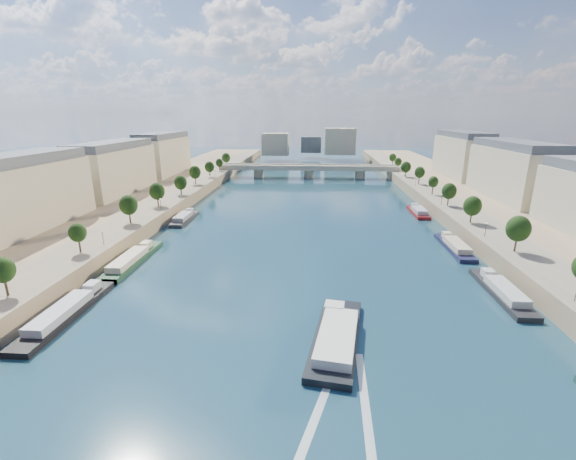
# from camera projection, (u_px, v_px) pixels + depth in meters

# --- Properties ---
(ground) EXTENTS (700.00, 700.00, 0.00)m
(ground) POSITION_uv_depth(u_px,v_px,m) (303.00, 234.00, 129.57)
(ground) COLOR #0B2934
(ground) RESTS_ON ground
(quay_left) EXTENTS (44.00, 520.00, 5.00)m
(quay_left) POSITION_uv_depth(u_px,v_px,m) (96.00, 223.00, 133.51)
(quay_left) COLOR #9E8460
(quay_left) RESTS_ON ground
(quay_right) EXTENTS (44.00, 520.00, 5.00)m
(quay_right) POSITION_uv_depth(u_px,v_px,m) (526.00, 231.00, 124.17)
(quay_right) COLOR #9E8460
(quay_right) RESTS_ON ground
(pave_left) EXTENTS (14.00, 520.00, 0.10)m
(pave_left) POSITION_uv_depth(u_px,v_px,m) (137.00, 217.00, 131.80)
(pave_left) COLOR gray
(pave_left) RESTS_ON quay_left
(pave_right) EXTENTS (14.00, 520.00, 0.10)m
(pave_right) POSITION_uv_depth(u_px,v_px,m) (479.00, 223.00, 124.41)
(pave_right) COLOR gray
(pave_right) RESTS_ON quay_right
(trees_left) EXTENTS (4.80, 268.80, 8.26)m
(trees_left) POSITION_uv_depth(u_px,v_px,m) (144.00, 200.00, 132.01)
(trees_left) COLOR #382B1E
(trees_left) RESTS_ON ground
(trees_right) EXTENTS (4.80, 268.80, 8.26)m
(trees_right) POSITION_uv_depth(u_px,v_px,m) (464.00, 200.00, 132.51)
(trees_right) COLOR #382B1E
(trees_right) RESTS_ON ground
(lamps_left) EXTENTS (0.36, 200.36, 4.28)m
(lamps_left) POSITION_uv_depth(u_px,v_px,m) (136.00, 217.00, 121.17)
(lamps_left) COLOR black
(lamps_left) RESTS_ON ground
(lamps_right) EXTENTS (0.36, 200.36, 4.28)m
(lamps_right) POSITION_uv_depth(u_px,v_px,m) (461.00, 211.00, 128.68)
(lamps_right) COLOR black
(lamps_right) RESTS_ON ground
(buildings_left) EXTENTS (16.00, 226.00, 23.20)m
(buildings_left) POSITION_uv_depth(u_px,v_px,m) (74.00, 177.00, 141.77)
(buildings_left) COLOR beige
(buildings_left) RESTS_ON ground
(buildings_right) EXTENTS (16.00, 226.00, 23.20)m
(buildings_right) POSITION_uv_depth(u_px,v_px,m) (555.00, 182.00, 130.75)
(buildings_right) COLOR beige
(buildings_right) RESTS_ON ground
(skyline) EXTENTS (79.00, 42.00, 22.00)m
(skyline) POSITION_uv_depth(u_px,v_px,m) (315.00, 143.00, 334.73)
(skyline) COLOR beige
(skyline) RESTS_ON ground
(bridge) EXTENTS (112.00, 12.00, 8.15)m
(bridge) POSITION_uv_depth(u_px,v_px,m) (309.00, 170.00, 242.29)
(bridge) COLOR #C1B79E
(bridge) RESTS_ON ground
(tour_barge) EXTENTS (11.56, 27.14, 3.68)m
(tour_barge) POSITION_uv_depth(u_px,v_px,m) (336.00, 336.00, 68.24)
(tour_barge) COLOR black
(tour_barge) RESTS_ON ground
(wake) EXTENTS (11.65, 26.03, 0.04)m
(wake) POSITION_uv_depth(u_px,v_px,m) (342.00, 410.00, 52.63)
(wake) COLOR silver
(wake) RESTS_ON ground
(moored_barges_left) EXTENTS (5.00, 159.24, 3.60)m
(moored_barges_left) POSITION_uv_depth(u_px,v_px,m) (67.00, 312.00, 76.69)
(moored_barges_left) COLOR #1D2040
(moored_barges_left) RESTS_ON ground
(moored_barges_right) EXTENTS (5.00, 167.01, 3.60)m
(moored_barges_right) POSITION_uv_depth(u_px,v_px,m) (506.00, 296.00, 83.84)
(moored_barges_right) COLOR black
(moored_barges_right) RESTS_ON ground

